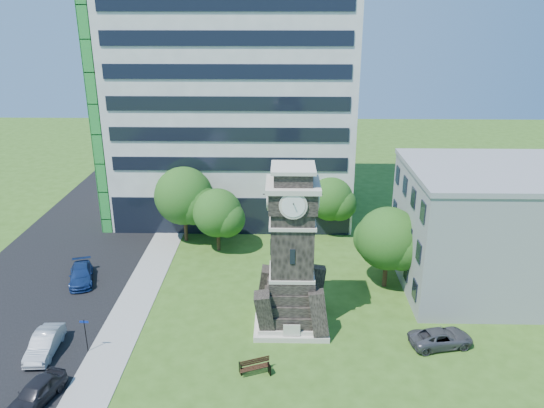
{
  "coord_description": "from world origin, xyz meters",
  "views": [
    {
      "loc": [
        2.25,
        -32.35,
        22.24
      ],
      "look_at": [
        1.44,
        8.36,
        7.12
      ],
      "focal_mm": 35.0,
      "sensor_mm": 36.0,
      "label": 1
    }
  ],
  "objects_px": {
    "park_bench": "(255,366)",
    "car_east_lot": "(441,338)",
    "street_sign": "(85,332)",
    "car_street_mid": "(45,344)",
    "car_street_south": "(36,392)",
    "clock_tower": "(292,259)",
    "car_street_north": "(81,275)"
  },
  "relations": [
    {
      "from": "clock_tower",
      "to": "car_street_south",
      "type": "bearing_deg",
      "value": -149.7
    },
    {
      "from": "clock_tower",
      "to": "car_street_north",
      "type": "xyz_separation_m",
      "value": [
        -17.99,
        5.9,
        -4.61
      ]
    },
    {
      "from": "car_street_mid",
      "to": "car_east_lot",
      "type": "height_order",
      "value": "car_street_mid"
    },
    {
      "from": "car_east_lot",
      "to": "street_sign",
      "type": "xyz_separation_m",
      "value": [
        -24.46,
        -1.2,
        0.96
      ]
    },
    {
      "from": "clock_tower",
      "to": "car_east_lot",
      "type": "relative_size",
      "value": 2.75
    },
    {
      "from": "car_street_mid",
      "to": "clock_tower",
      "type": "bearing_deg",
      "value": 10.5
    },
    {
      "from": "clock_tower",
      "to": "car_east_lot",
      "type": "bearing_deg",
      "value": -14.75
    },
    {
      "from": "car_street_south",
      "to": "car_street_north",
      "type": "distance_m",
      "value": 15.09
    },
    {
      "from": "car_street_south",
      "to": "car_street_mid",
      "type": "height_order",
      "value": "car_street_mid"
    },
    {
      "from": "clock_tower",
      "to": "car_street_south",
      "type": "relative_size",
      "value": 2.93
    },
    {
      "from": "car_street_mid",
      "to": "street_sign",
      "type": "xyz_separation_m",
      "value": [
        2.85,
        0.17,
        0.86
      ]
    },
    {
      "from": "car_street_north",
      "to": "car_street_mid",
      "type": "bearing_deg",
      "value": -101.2
    },
    {
      "from": "street_sign",
      "to": "car_east_lot",
      "type": "bearing_deg",
      "value": 4.52
    },
    {
      "from": "car_street_south",
      "to": "car_east_lot",
      "type": "relative_size",
      "value": 0.94
    },
    {
      "from": "car_east_lot",
      "to": "street_sign",
      "type": "height_order",
      "value": "street_sign"
    },
    {
      "from": "car_street_south",
      "to": "street_sign",
      "type": "distance_m",
      "value": 5.25
    },
    {
      "from": "street_sign",
      "to": "car_street_south",
      "type": "bearing_deg",
      "value": -102.7
    },
    {
      "from": "clock_tower",
      "to": "car_east_lot",
      "type": "height_order",
      "value": "clock_tower"
    },
    {
      "from": "clock_tower",
      "to": "car_street_north",
      "type": "height_order",
      "value": "clock_tower"
    },
    {
      "from": "car_street_mid",
      "to": "park_bench",
      "type": "relative_size",
      "value": 2.19
    },
    {
      "from": "car_street_north",
      "to": "car_street_south",
      "type": "bearing_deg",
      "value": -97.35
    },
    {
      "from": "park_bench",
      "to": "car_street_mid",
      "type": "bearing_deg",
      "value": 151.17
    },
    {
      "from": "car_street_south",
      "to": "car_east_lot",
      "type": "bearing_deg",
      "value": 29.44
    },
    {
      "from": "park_bench",
      "to": "street_sign",
      "type": "distance_m",
      "value": 11.84
    },
    {
      "from": "clock_tower",
      "to": "car_east_lot",
      "type": "distance_m",
      "value": 11.75
    },
    {
      "from": "car_street_south",
      "to": "car_east_lot",
      "type": "xyz_separation_m",
      "value": [
        25.75,
        6.21,
        -0.09
      ]
    },
    {
      "from": "street_sign",
      "to": "car_street_north",
      "type": "bearing_deg",
      "value": 113.62
    },
    {
      "from": "park_bench",
      "to": "car_east_lot",
      "type": "bearing_deg",
      "value": -7.08
    },
    {
      "from": "clock_tower",
      "to": "car_street_mid",
      "type": "relative_size",
      "value": 2.81
    },
    {
      "from": "clock_tower",
      "to": "car_east_lot",
      "type": "xyz_separation_m",
      "value": [
        10.43,
        -2.74,
        -4.66
      ]
    },
    {
      "from": "car_street_south",
      "to": "street_sign",
      "type": "height_order",
      "value": "street_sign"
    },
    {
      "from": "park_bench",
      "to": "car_street_north",
      "type": "bearing_deg",
      "value": 121.23
    }
  ]
}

